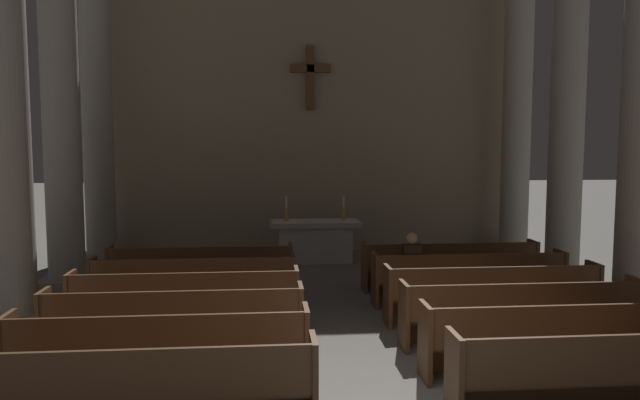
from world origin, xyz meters
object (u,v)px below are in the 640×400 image
at_px(pew_left_row_2, 160,351).
at_px(pew_left_row_1, 140,390).
at_px(pew_right_row_2, 561,338).
at_px(altar, 315,240).
at_px(pew_right_row_3, 522,313).
at_px(column_right_third, 567,115).
at_px(pew_right_row_5, 469,278).
at_px(lone_worshipper, 411,267).
at_px(pew_right_row_1, 613,373).
at_px(candlestick_left, 286,213).
at_px(candlestick_right, 344,213).
at_px(pew_left_row_5, 194,284).
at_px(column_left_fourth, 98,118).
at_px(pew_right_row_6, 450,265).
at_px(column_left_third, 61,112).
at_px(pew_right_row_4, 493,294).
at_px(pew_left_row_3, 175,322).
at_px(pew_left_row_4, 186,301).
at_px(pew_left_row_6, 201,270).
at_px(column_right_fourth, 517,120).
at_px(column_left_second, 4,104).

bearing_deg(pew_left_row_2, pew_left_row_1, -90.00).
distance_m(pew_right_row_2, altar, 7.93).
xyz_separation_m(pew_right_row_3, column_right_third, (2.75, 4.24, 3.01)).
bearing_deg(pew_right_row_5, lone_worshipper, 177.93).
distance_m(pew_right_row_1, candlestick_left, 9.25).
bearing_deg(candlestick_right, pew_left_row_5, -126.83).
height_order(pew_left_row_1, column_left_fourth, column_left_fourth).
height_order(pew_right_row_5, candlestick_right, candlestick_right).
bearing_deg(pew_right_row_6, column_left_third, 173.50).
bearing_deg(pew_right_row_4, column_right_third, 48.60).
distance_m(pew_right_row_1, pew_right_row_6, 5.62).
bearing_deg(column_left_third, pew_left_row_3, -57.07).
relative_size(pew_left_row_5, pew_right_row_6, 1.00).
height_order(pew_left_row_4, pew_right_row_2, same).
relative_size(pew_left_row_3, column_left_third, 0.49).
relative_size(pew_left_row_3, column_right_third, 0.49).
relative_size(pew_left_row_4, candlestick_right, 5.84).
bearing_deg(altar, pew_left_row_6, -128.50).
bearing_deg(column_right_fourth, lone_worshipper, -130.04).
distance_m(pew_right_row_2, lone_worshipper, 3.58).
height_order(pew_left_row_1, pew_left_row_5, same).
xyz_separation_m(pew_right_row_4, candlestick_left, (-3.13, 5.30, 0.72)).
relative_size(pew_left_row_5, column_left_second, 0.49).
xyz_separation_m(pew_right_row_3, column_left_third, (-7.60, 4.24, 3.01)).
height_order(pew_right_row_4, altar, altar).
bearing_deg(lone_worshipper, column_left_third, 163.38).
bearing_deg(pew_left_row_1, column_right_third, 40.48).
xyz_separation_m(pew_left_row_2, pew_right_row_6, (4.86, 4.50, 0.00)).
bearing_deg(pew_left_row_3, pew_right_row_2, -13.04).
bearing_deg(candlestick_right, pew_left_row_3, -115.96).
relative_size(pew_right_row_3, lone_worshipper, 2.63).
height_order(pew_left_row_4, column_left_fourth, column_left_fourth).
bearing_deg(column_left_fourth, pew_right_row_5, -31.01).
bearing_deg(pew_left_row_2, pew_left_row_3, 90.00).
bearing_deg(pew_left_row_1, lone_worshipper, 50.09).
bearing_deg(altar, pew_left_row_3, -110.70).
distance_m(pew_left_row_1, pew_left_row_3, 2.25).
bearing_deg(pew_right_row_1, column_left_third, 139.52).
distance_m(column_left_fourth, column_right_fourth, 10.35).
distance_m(pew_right_row_4, pew_right_row_6, 2.25).
xyz_separation_m(pew_right_row_6, column_left_third, (-7.60, 0.87, 3.01)).
distance_m(pew_left_row_6, column_left_fourth, 5.34).
relative_size(pew_right_row_2, column_right_third, 0.49).
height_order(pew_left_row_3, column_left_fourth, column_left_fourth).
relative_size(pew_right_row_2, lone_worshipper, 2.63).
bearing_deg(pew_left_row_4, column_right_third, 22.28).
distance_m(pew_left_row_3, column_right_third, 9.21).
bearing_deg(pew_right_row_4, pew_left_row_3, -166.96).
bearing_deg(pew_left_row_6, altar, 51.50).
bearing_deg(column_left_second, lone_worshipper, 5.48).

